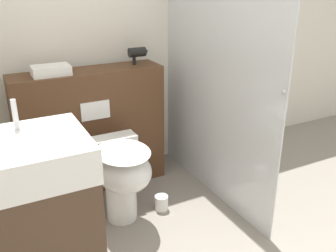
{
  "coord_description": "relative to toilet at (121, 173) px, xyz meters",
  "views": [
    {
      "loc": [
        -1.11,
        -1.1,
        1.64
      ],
      "look_at": [
        0.04,
        1.11,
        0.64
      ],
      "focal_mm": 40.0,
      "sensor_mm": 36.0,
      "label": 1
    }
  ],
  "objects": [
    {
      "name": "shower_glass",
      "position": [
        0.78,
        0.06,
        0.68
      ],
      "size": [
        0.04,
        1.47,
        2.13
      ],
      "color": "silver",
      "rests_on": "ground_plane"
    },
    {
      "name": "hair_drier",
      "position": [
        0.4,
        0.59,
        0.69
      ],
      "size": [
        0.16,
        0.08,
        0.13
      ],
      "color": "black",
      "rests_on": "partition_panel"
    },
    {
      "name": "toilet",
      "position": [
        0.0,
        0.0,
        0.0
      ],
      "size": [
        0.39,
        0.57,
        0.58
      ],
      "color": "white",
      "rests_on": "ground_plane"
    },
    {
      "name": "partition_panel",
      "position": [
        -0.03,
        0.58,
        0.11
      ],
      "size": [
        1.15,
        0.31,
        0.98
      ],
      "color": "#51331E",
      "rests_on": "ground_plane"
    },
    {
      "name": "folded_towel",
      "position": [
        -0.29,
        0.55,
        0.63
      ],
      "size": [
        0.27,
        0.17,
        0.07
      ],
      "color": "white",
      "rests_on": "partition_panel"
    },
    {
      "name": "spare_toilet_roll",
      "position": [
        0.3,
        -0.02,
        -0.32
      ],
      "size": [
        0.1,
        0.1,
        0.12
      ],
      "color": "white",
      "rests_on": "ground_plane"
    },
    {
      "name": "sink_vanity",
      "position": [
        -0.65,
        -0.62,
        0.13
      ],
      "size": [
        0.53,
        0.47,
        1.15
      ],
      "color": "#473323",
      "rests_on": "ground_plane"
    },
    {
      "name": "wall_back",
      "position": [
        0.36,
        0.82,
        0.87
      ],
      "size": [
        8.0,
        0.06,
        2.5
      ],
      "color": "silver",
      "rests_on": "ground_plane"
    }
  ]
}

